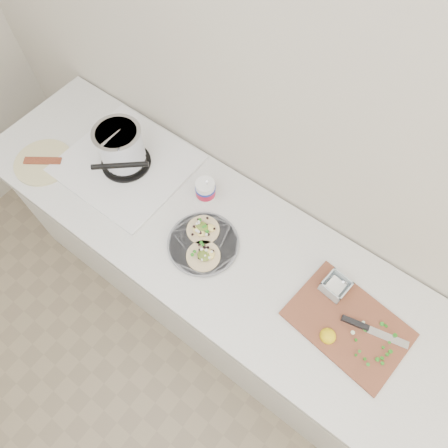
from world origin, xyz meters
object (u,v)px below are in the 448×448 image
Objects in this scene: tub at (206,189)px; bacon_plate at (44,162)px; stove at (123,153)px; taco_plate at (203,243)px; cutboard at (349,320)px.

bacon_plate is (-0.71, -0.30, -0.06)m from tub.
stove is at bearing 35.16° from bacon_plate.
stove is 0.54m from taco_plate.
tub is at bearing 22.90° from bacon_plate.
cutboard is at bearing 6.64° from taco_plate.
cutboard reaches higher than taco_plate.
taco_plate is 1.11× the size of bacon_plate.
tub is at bearing 125.25° from taco_plate.
taco_plate is 0.85m from bacon_plate.
cutboard is (0.75, -0.11, -0.05)m from tub.
cutboard is (0.62, 0.07, -0.00)m from taco_plate.
stove is 1.21× the size of cutboard.
tub reaches higher than taco_plate.
bacon_plate is at bearing -165.89° from cutboard.
taco_plate is 0.23m from tub.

